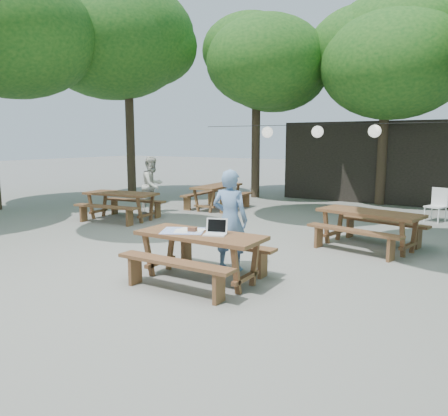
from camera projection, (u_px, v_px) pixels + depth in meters
ground at (208, 262)px, 7.79m from camera, size 80.00×80.00×0.00m
pavilion at (376, 161)px, 16.15m from camera, size 6.00×3.00×2.80m
main_picnic_table at (200, 256)px, 6.73m from camera, size 2.00×1.58×0.75m
picnic_table_nw at (121, 206)px, 11.93m from camera, size 2.08×1.81×0.75m
picnic_table_ne at (369, 229)px, 8.78m from camera, size 2.20×1.96×0.75m
picnic_table_far_w at (217, 197)px, 13.84m from camera, size 1.68×2.04×0.75m
woman at (230, 220)px, 7.26m from camera, size 0.67×0.49×1.69m
second_person at (153, 185)px, 12.97m from camera, size 0.65×0.83×1.67m
plastic_chair at (435, 212)px, 11.67m from camera, size 0.57×0.57×0.90m
laptop at (216, 230)px, 6.59m from camera, size 0.39×0.35×0.24m
tabletop_clutter at (185, 230)px, 6.83m from camera, size 0.83×0.78×0.08m
paper_lanterns at (318, 132)px, 12.56m from camera, size 9.00×0.34×0.38m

